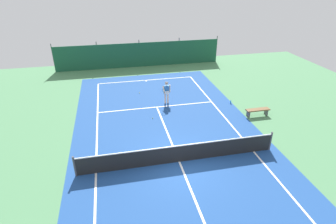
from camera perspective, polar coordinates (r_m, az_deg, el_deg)
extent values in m
plane|color=#4C8456|center=(14.06, 2.36, -10.34)|extent=(36.00, 36.00, 0.00)
cube|color=#1E478C|center=(14.06, 2.36, -10.33)|extent=(11.02, 26.60, 0.01)
cube|color=white|center=(24.40, -4.65, 6.63)|extent=(8.22, 0.10, 0.01)
cube|color=white|center=(13.80, -14.80, -12.20)|extent=(0.10, 23.80, 0.01)
cube|color=white|center=(15.45, 17.44, -7.86)|extent=(0.10, 23.80, 0.01)
cube|color=white|center=(19.40, -2.35, 1.04)|extent=(8.22, 0.10, 0.01)
cube|color=white|center=(14.06, 2.36, -10.30)|extent=(0.10, 12.80, 0.01)
cube|color=white|center=(24.26, -4.60, 6.51)|extent=(0.10, 0.30, 0.01)
cube|color=black|center=(13.78, 2.39, -8.77)|extent=(9.92, 0.03, 0.95)
cube|color=white|center=(13.49, 2.44, -7.06)|extent=(9.92, 0.04, 0.05)
cylinder|color=#47474C|center=(13.58, -18.92, -10.71)|extent=(0.10, 0.10, 1.10)
cylinder|color=#47474C|center=(15.59, 20.62, -5.69)|extent=(0.10, 0.10, 1.10)
cube|color=#195138|center=(27.86, -5.95, 11.78)|extent=(16.22, 0.06, 2.40)
cylinder|color=#595B60|center=(28.20, -22.83, 10.33)|extent=(0.08, 0.08, 2.70)
cylinder|color=#595B60|center=(27.75, -14.48, 11.34)|extent=(0.08, 0.08, 2.70)
cylinder|color=#595B60|center=(27.88, -5.98, 12.11)|extent=(0.08, 0.08, 2.70)
cylinder|color=#595B60|center=(28.59, 2.30, 12.62)|extent=(0.08, 0.08, 2.70)
cylinder|color=#595B60|center=(29.84, 10.06, 12.86)|extent=(0.08, 0.08, 2.70)
cube|color=#234C1E|center=(28.61, -6.04, 10.84)|extent=(14.60, 0.70, 1.10)
cylinder|color=beige|center=(19.83, -0.02, 2.95)|extent=(0.12, 0.12, 0.82)
cylinder|color=beige|center=(19.79, -0.58, 2.90)|extent=(0.12, 0.12, 0.82)
cylinder|color=white|center=(19.61, -0.30, 4.23)|extent=(0.40, 0.40, 0.22)
cube|color=#2D6BB7|center=(19.53, -0.30, 4.77)|extent=(0.36, 0.21, 0.56)
sphere|color=beige|center=(19.37, -0.31, 5.95)|extent=(0.22, 0.22, 0.22)
cylinder|color=black|center=(19.34, -0.31, 6.19)|extent=(0.23, 0.23, 0.04)
cylinder|color=beige|center=(19.57, 0.35, 4.91)|extent=(0.09, 0.09, 0.58)
cylinder|color=beige|center=(19.37, -0.89, 4.65)|extent=(0.10, 0.53, 0.41)
cylinder|color=black|center=(19.13, -0.83, 3.99)|extent=(0.04, 0.27, 0.13)
torus|color=teal|center=(19.04, -0.83, 4.60)|extent=(0.31, 0.13, 0.29)
sphere|color=#CCDB33|center=(17.91, -3.23, -1.26)|extent=(0.07, 0.07, 0.07)
sphere|color=#CCDB33|center=(21.76, -5.99, 4.00)|extent=(0.07, 0.07, 0.07)
cube|color=brown|center=(18.99, 18.24, 0.47)|extent=(1.60, 0.40, 0.08)
cube|color=#4C4C51|center=(18.78, 16.41, -0.33)|extent=(0.08, 0.36, 0.45)
cube|color=#4C4C51|center=(19.41, 19.81, 0.06)|extent=(0.08, 0.36, 0.45)
cylinder|color=#338CD8|center=(20.43, 12.95, 2.09)|extent=(0.08, 0.08, 0.24)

